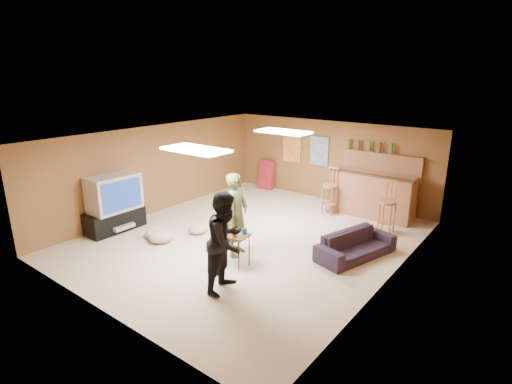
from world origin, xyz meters
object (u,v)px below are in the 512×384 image
Objects in this scene: person_black at (226,242)px; sofa at (356,245)px; person_olive at (237,215)px; bar_counter at (372,195)px; tv_body at (114,193)px; tray_table at (236,250)px.

person_black reaches higher than sofa.
person_olive is 0.98× the size of person_black.
person_olive reaches higher than bar_counter.
sofa is (4.82, 2.05, -0.65)m from tv_body.
tv_body is 5.28m from sofa.
tv_body is 3.28m from tray_table.
sofa is at bearing -37.29° from person_black.
person_olive reaches higher than tray_table.
tray_table is at bearing -102.98° from bar_counter.
bar_counter is 3.26× the size of tray_table.
person_black reaches higher than person_olive.
bar_counter is at bearing 77.02° from tray_table.
sofa is at bearing -74.37° from bar_counter.
bar_counter reaches higher than sofa.
person_black reaches higher than tv_body.
sofa is (0.67, -2.40, -0.30)m from bar_counter.
person_black is 2.75m from sofa.
bar_counter reaches higher than tray_table.
bar_counter is 1.22× the size of person_olive.
person_black is (0.71, -1.10, 0.02)m from person_olive.
person_black is 0.99m from tray_table.
tray_table is (3.21, 0.36, -0.59)m from tv_body.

